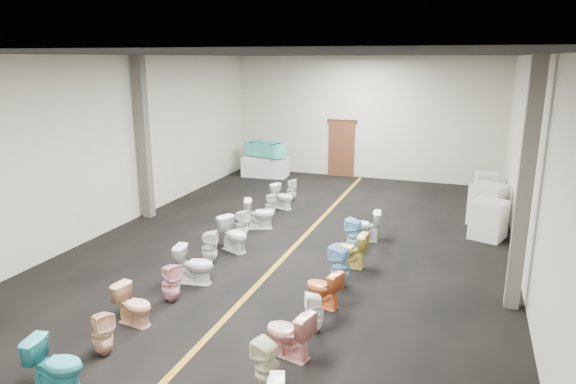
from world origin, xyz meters
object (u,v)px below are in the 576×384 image
at_px(appliance_crate_b, 488,205).
at_px(toilet_right_6, 340,266).
at_px(toilet_left_3, 171,283).
at_px(toilet_left_11, 291,190).
at_px(toilet_right_2, 267,366).
at_px(toilet_left_7, 241,224).
at_px(toilet_right_5, 323,288).
at_px(appliance_crate_a, 489,220).
at_px(toilet_left_1, 102,333).
at_px(toilet_right_7, 349,250).
at_px(toilet_left_2, 134,305).
at_px(toilet_right_8, 354,236).
at_px(appliance_crate_c, 487,201).
at_px(toilet_right_9, 365,226).
at_px(toilet_left_10, 283,197).
at_px(toilet_left_5, 209,247).
at_px(display_table, 265,167).
at_px(toilet_right_3, 289,333).
at_px(toilet_right_4, 314,312).
at_px(bathtub, 265,149).
at_px(toilet_left_9, 270,205).
at_px(toilet_left_6, 234,234).
at_px(toilet_left_8, 259,213).
at_px(toilet_left_0, 56,364).
at_px(appliance_crate_d, 486,187).
at_px(toilet_left_4, 195,264).

height_order(appliance_crate_b, toilet_right_6, appliance_crate_b).
height_order(toilet_left_3, toilet_left_11, toilet_left_3).
relative_size(toilet_left_11, toilet_right_2, 0.92).
xyz_separation_m(toilet_left_7, toilet_right_5, (2.93, -2.81, -0.02)).
bearing_deg(appliance_crate_a, toilet_left_1, -126.73).
bearing_deg(toilet_left_1, toilet_right_7, -6.98).
distance_m(appliance_crate_a, toilet_right_2, 8.13).
xyz_separation_m(toilet_left_2, toilet_right_7, (2.90, 3.67, 0.04)).
height_order(toilet_right_7, toilet_right_8, toilet_right_8).
height_order(appliance_crate_a, appliance_crate_b, appliance_crate_b).
height_order(toilet_left_2, toilet_left_11, toilet_left_2).
xyz_separation_m(appliance_crate_c, toilet_right_7, (-2.89, -5.09, -0.01)).
distance_m(appliance_crate_b, toilet_left_11, 5.86).
bearing_deg(toilet_right_9, toilet_left_10, -133.81).
distance_m(toilet_left_5, toilet_right_9, 3.95).
distance_m(display_table, toilet_right_9, 7.70).
bearing_deg(display_table, toilet_right_7, -56.44).
xyz_separation_m(toilet_right_3, toilet_right_6, (0.14, 2.69, 0.03)).
height_order(toilet_right_2, toilet_right_4, toilet_right_2).
relative_size(bathtub, toilet_right_7, 2.29).
xyz_separation_m(toilet_left_9, toilet_left_10, (0.05, 0.91, 0.02)).
height_order(display_table, toilet_left_6, toilet_left_6).
bearing_deg(toilet_right_5, appliance_crate_c, 176.12).
bearing_deg(toilet_right_9, toilet_left_8, -99.89).
distance_m(toilet_left_0, toilet_left_2, 1.88).
relative_size(appliance_crate_b, appliance_crate_d, 1.20).
bearing_deg(toilet_left_4, toilet_left_7, -4.14).
distance_m(appliance_crate_b, toilet_left_7, 6.72).
distance_m(toilet_left_4, toilet_right_4, 3.01).
height_order(toilet_left_5, toilet_right_6, toilet_right_6).
bearing_deg(toilet_right_3, toilet_left_1, -56.98).
bearing_deg(toilet_right_2, toilet_left_7, -132.09).
xyz_separation_m(bathtub, toilet_right_2, (4.96, -12.20, -0.69)).
relative_size(appliance_crate_a, toilet_right_7, 1.23).
bearing_deg(toilet_right_2, toilet_left_8, -136.38).
bearing_deg(toilet_left_3, toilet_right_6, -38.32).
height_order(toilet_left_2, toilet_left_4, toilet_left_4).
distance_m(appliance_crate_d, toilet_left_3, 10.92).
xyz_separation_m(display_table, toilet_left_1, (2.26, -12.22, -0.02)).
height_order(appliance_crate_b, toilet_left_11, appliance_crate_b).
bearing_deg(toilet_left_10, appliance_crate_b, -67.56).
bearing_deg(toilet_right_7, toilet_left_5, -71.03).
distance_m(toilet_left_11, toilet_right_9, 4.13).
relative_size(toilet_left_8, toilet_right_2, 1.08).
bearing_deg(toilet_left_4, toilet_right_3, -133.56).
xyz_separation_m(toilet_left_8, toilet_left_10, (-0.06, 1.96, -0.04)).
bearing_deg(toilet_right_5, toilet_left_6, -107.35).
relative_size(appliance_crate_d, toilet_right_7, 1.17).
distance_m(toilet_left_8, toilet_right_7, 3.36).
xyz_separation_m(toilet_left_7, toilet_right_7, (2.96, -0.86, 0.02)).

